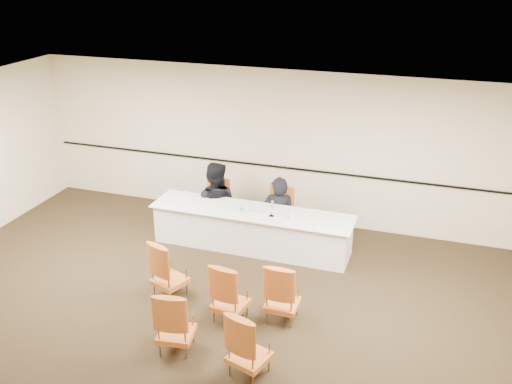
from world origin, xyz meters
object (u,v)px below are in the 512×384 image
aud_chair_back_mid (176,320)px  panelist_main_chair (279,214)px  panelist_main (279,220)px  panelist_second (215,208)px  aud_chair_front_left (169,268)px  microphone (272,210)px  drinking_glass (257,210)px  panelist_second_chair (215,205)px  panel_table (252,229)px  aud_chair_front_mid (230,291)px  coffee_cup (292,216)px  aud_chair_back_right (249,343)px  water_bottle (241,206)px  aud_chair_front_right (283,291)px

aud_chair_back_mid → panelist_main_chair: bearing=75.4°
panelist_main → aud_chair_back_mid: size_ratio=1.82×
panelist_second → aud_chair_front_left: 2.44m
microphone → drinking_glass: bearing=154.9°
panelist_main → aud_chair_back_mid: 3.62m
aud_chair_front_left → microphone: bearing=78.9°
panelist_main → microphone: size_ratio=6.93×
panelist_main → microphone: (0.06, -0.66, 0.50)m
panelist_second_chair → aud_chair_front_left: same height
panel_table → aud_chair_front_mid: bearing=-78.8°
coffee_cup → panelist_main_chair: bearing=122.9°
panelist_second → aud_chair_back_right: size_ratio=1.95×
panelist_main → panelist_main_chair: bearing=-11.6°
panelist_second → water_bottle: (0.77, -0.64, 0.42)m
aud_chair_front_right → aud_chair_back_right: size_ratio=1.00×
panelist_second_chair → aud_chair_front_right: same height
panel_table → panelist_second: (-0.93, 0.56, 0.05)m
microphone → water_bottle: (-0.57, 0.02, -0.02)m
panelist_main_chair → panelist_second: bearing=180.0°
panelist_second → aud_chair_front_left: panelist_second is taller
aud_chair_back_mid → aud_chair_front_mid: bearing=54.3°
panelist_second_chair → aud_chair_front_right: 3.23m
panelist_main → aud_chair_front_left: panelist_main is taller
panelist_second → coffee_cup: panelist_second is taller
aud_chair_front_right → aud_chair_front_mid: bearing=-160.3°
panel_table → panelist_main_chair: bearing=58.0°
drinking_glass → panelist_second_chair: bearing=150.2°
panel_table → aud_chair_front_left: size_ratio=3.86×
drinking_glass → aud_chair_front_left: bearing=-114.4°
water_bottle → aud_chair_front_mid: same height
panelist_main → panelist_second_chair: bearing=-12.1°
microphone → aud_chair_front_left: (-1.12, -1.76, -0.38)m
microphone → panelist_main_chair: bearing=83.3°
aud_chair_front_right → microphone: bearing=112.3°
panelist_second → coffee_cup: size_ratio=13.37×
panelist_second_chair → aud_chair_back_mid: (0.90, -3.61, 0.00)m
microphone → water_bottle: microphone is taller
panel_table → panelist_main: (0.35, 0.55, -0.01)m
drinking_glass → aud_chair_back_mid: size_ratio=0.11×
panelist_main → coffee_cup: 0.90m
panelist_main → panelist_second_chair: 1.29m
coffee_cup → aud_chair_front_right: 1.88m
panelist_main_chair → aud_chair_front_left: 2.64m
water_bottle → panelist_second: bearing=140.2°
panel_table → aud_chair_front_left: bearing=-110.3°
drinking_glass → panel_table: bearing=159.5°
aud_chair_back_right → water_bottle: bearing=128.0°
panel_table → panelist_second_chair: 1.09m
panel_table → aud_chair_front_right: aud_chair_front_right is taller
panel_table → aud_chair_back_mid: 3.05m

